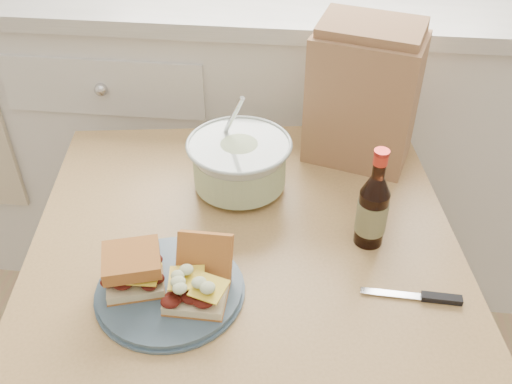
# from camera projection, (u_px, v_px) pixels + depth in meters

# --- Properties ---
(cabinet_run) EXTENTS (2.50, 0.64, 0.94)m
(cabinet_run) POSITION_uv_depth(u_px,v_px,m) (293.00, 128.00, 1.88)
(cabinet_run) COLOR white
(cabinet_run) RESTS_ON ground
(dining_table) EXTENTS (0.96, 0.96, 0.70)m
(dining_table) POSITION_uv_depth(u_px,v_px,m) (245.00, 275.00, 1.19)
(dining_table) COLOR tan
(dining_table) RESTS_ON ground
(plate) EXTENTS (0.26, 0.26, 0.02)m
(plate) POSITION_uv_depth(u_px,v_px,m) (170.00, 290.00, 1.01)
(plate) COLOR #435A6C
(plate) RESTS_ON dining_table
(sandwich_left) EXTENTS (0.12, 0.11, 0.07)m
(sandwich_left) POSITION_uv_depth(u_px,v_px,m) (133.00, 269.00, 0.99)
(sandwich_left) COLOR beige
(sandwich_left) RESTS_ON plate
(sandwich_right) EXTENTS (0.10, 0.14, 0.09)m
(sandwich_right) POSITION_uv_depth(u_px,v_px,m) (199.00, 278.00, 0.98)
(sandwich_right) COLOR beige
(sandwich_right) RESTS_ON plate
(coleslaw_bowl) EXTENTS (0.22, 0.22, 0.22)m
(coleslaw_bowl) POSITION_uv_depth(u_px,v_px,m) (239.00, 165.00, 1.22)
(coleslaw_bowl) COLOR #B4C1BA
(coleslaw_bowl) RESTS_ON dining_table
(beer_bottle) EXTENTS (0.06, 0.06, 0.21)m
(beer_bottle) POSITION_uv_depth(u_px,v_px,m) (373.00, 209.00, 1.07)
(beer_bottle) COLOR black
(beer_bottle) RESTS_ON dining_table
(knife) EXTENTS (0.18, 0.02, 0.01)m
(knife) POSITION_uv_depth(u_px,v_px,m) (429.00, 297.00, 1.00)
(knife) COLOR silver
(knife) RESTS_ON dining_table
(paper_bag) EXTENTS (0.26, 0.21, 0.30)m
(paper_bag) POSITION_uv_depth(u_px,v_px,m) (363.00, 99.00, 1.26)
(paper_bag) COLOR #A77250
(paper_bag) RESTS_ON dining_table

